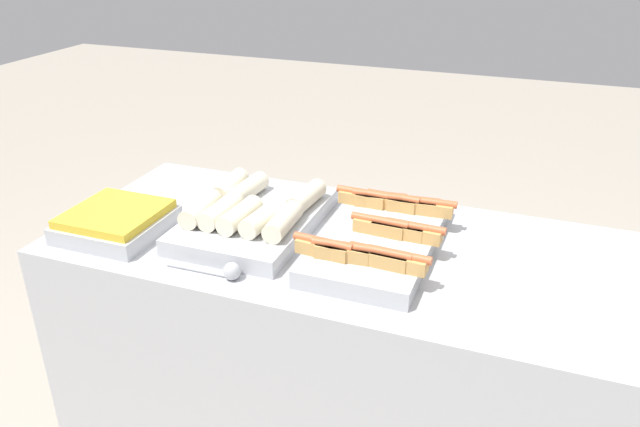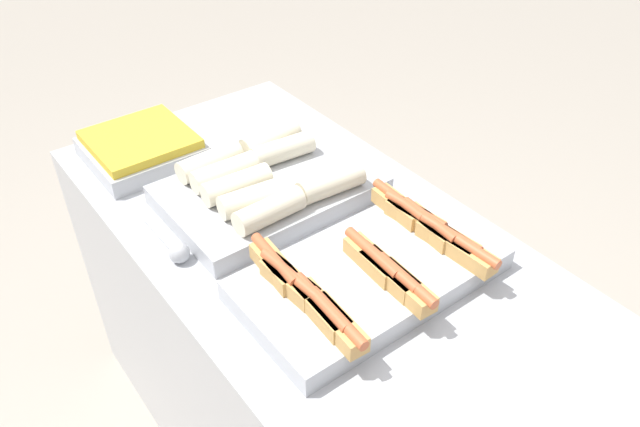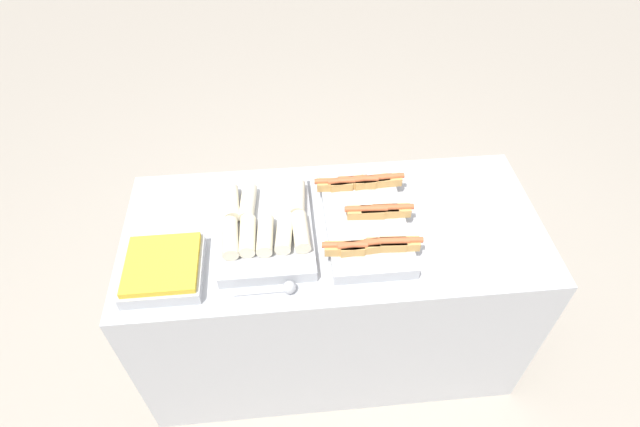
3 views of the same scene
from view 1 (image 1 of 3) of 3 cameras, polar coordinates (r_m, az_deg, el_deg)
The scene contains 5 objects.
counter at distance 2.02m, azimuth 1.47°, elevation -13.37°, with size 1.63×0.73×0.86m.
tray_hotdogs at distance 1.74m, azimuth 5.55°, elevation -2.03°, with size 0.37×0.56×0.10m.
tray_wraps at distance 1.85m, azimuth -6.14°, elevation -0.13°, with size 0.34×0.51×0.11m.
tray_side_front at distance 1.91m, azimuth -18.13°, elevation -0.71°, with size 0.27×0.28×0.07m.
serving_spoon_near at distance 1.62m, azimuth -8.53°, elevation -5.22°, with size 0.22×0.05×0.05m.
Camera 1 is at (0.50, -1.49, 1.70)m, focal length 35.00 mm.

